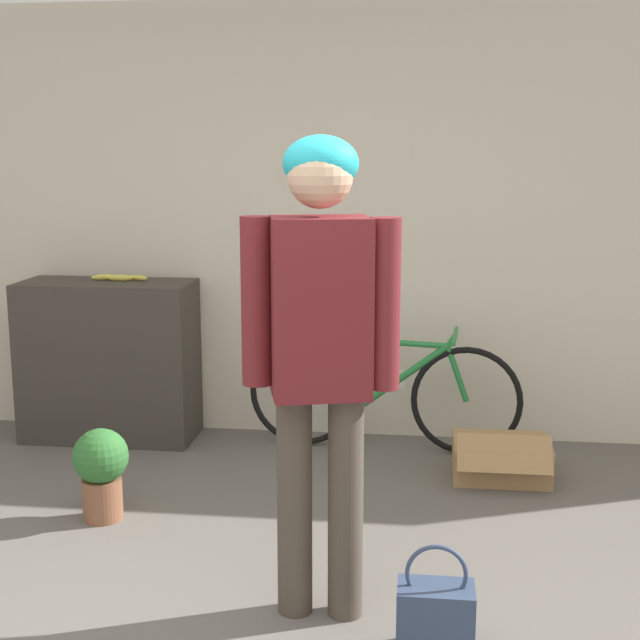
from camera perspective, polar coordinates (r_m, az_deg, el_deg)
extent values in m
cube|color=beige|center=(5.40, -0.67, 6.17)|extent=(8.00, 0.06, 2.60)
cube|color=white|center=(5.49, 5.02, -3.87)|extent=(0.08, 0.01, 0.12)
cube|color=#38332D|center=(5.55, -13.34, -2.54)|extent=(1.03, 0.44, 0.97)
cylinder|color=#4C4238|center=(3.41, -1.63, -11.73)|extent=(0.13, 0.13, 0.86)
cylinder|color=#4C4238|center=(3.39, 1.65, -11.88)|extent=(0.13, 0.13, 0.86)
cube|color=maroon|center=(3.19, 0.00, 0.82)|extent=(0.40, 0.33, 0.65)
cylinder|color=maroon|center=(3.22, -4.08, 1.18)|extent=(0.11, 0.11, 0.61)
cylinder|color=maroon|center=(3.17, 4.15, 1.01)|extent=(0.11, 0.11, 0.61)
sphere|color=#DBB28E|center=(3.14, 0.00, 9.24)|extent=(0.23, 0.23, 0.23)
ellipsoid|color=#23B7CC|center=(3.16, 0.04, 9.99)|extent=(0.27, 0.25, 0.20)
torus|color=black|center=(5.30, -1.13, -4.69)|extent=(0.64, 0.08, 0.64)
torus|color=black|center=(5.20, 9.35, -5.15)|extent=(0.64, 0.08, 0.64)
cylinder|color=#237A38|center=(5.28, 0.82, -5.04)|extent=(0.37, 0.06, 0.08)
cylinder|color=#237A38|center=(5.24, 0.31, -2.99)|extent=(0.30, 0.05, 0.36)
cylinder|color=#237A38|center=(5.21, 2.29, -3.33)|extent=(0.13, 0.04, 0.39)
cylinder|color=#237A38|center=(5.18, 5.46, -3.55)|extent=(0.51, 0.07, 0.40)
cylinder|color=#237A38|center=(5.14, 4.96, -1.45)|extent=(0.58, 0.07, 0.05)
cylinder|color=#237A38|center=(5.16, 8.77, -3.42)|extent=(0.15, 0.04, 0.33)
cylinder|color=#237A38|center=(5.12, 8.41, -1.34)|extent=(0.07, 0.04, 0.08)
cylinder|color=#237A38|center=(5.11, 8.64, -1.02)|extent=(0.05, 0.46, 0.02)
ellipsoid|color=black|center=(5.17, 1.78, -1.03)|extent=(0.22, 0.09, 0.05)
ellipsoid|color=#EAD64C|center=(5.48, -12.68, 2.65)|extent=(0.16, 0.04, 0.04)
ellipsoid|color=#EAD64C|center=(5.53, -13.67, 2.68)|extent=(0.15, 0.10, 0.03)
ellipsoid|color=#EAD64C|center=(5.46, -11.56, 2.67)|extent=(0.15, 0.09, 0.03)
sphere|color=brown|center=(5.57, -14.18, 2.71)|extent=(0.02, 0.02, 0.02)
cube|color=#334260|center=(3.30, 7.39, -18.52)|extent=(0.27, 0.17, 0.25)
torus|color=#334260|center=(3.22, 7.47, -15.82)|extent=(0.22, 0.02, 0.22)
cube|color=#A87F51|center=(4.95, 11.51, -8.69)|extent=(0.51, 0.38, 0.21)
cube|color=#A87F51|center=(4.74, 11.73, -8.40)|extent=(0.49, 0.14, 0.17)
cylinder|color=brown|center=(4.46, -13.74, -11.06)|extent=(0.19, 0.19, 0.20)
sphere|color=#2D6B2D|center=(4.39, -13.87, -8.46)|extent=(0.26, 0.26, 0.26)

